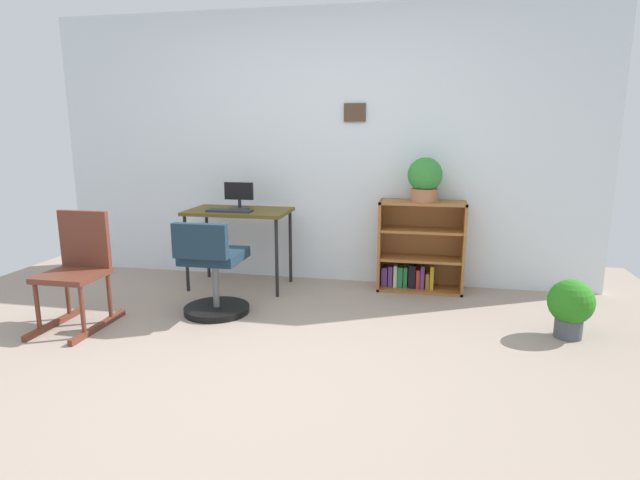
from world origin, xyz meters
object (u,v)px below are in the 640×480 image
(office_chair, at_px, (213,274))
(potted_plant_floor, at_px, (571,305))
(bookshelf_low, at_px, (419,250))
(desk, at_px, (239,217))
(monitor, at_px, (239,196))
(keyboard, at_px, (230,211))
(rocking_chair, at_px, (78,268))
(potted_plant_on_shelf, at_px, (425,179))

(office_chair, xyz_separation_m, potted_plant_floor, (2.63, 0.07, -0.10))
(bookshelf_low, height_order, potted_plant_floor, bookshelf_low)
(desk, height_order, bookshelf_low, bookshelf_low)
(monitor, bearing_deg, potted_plant_floor, -15.54)
(monitor, relative_size, keyboard, 0.67)
(potted_plant_floor, bearing_deg, bookshelf_low, 138.06)
(desk, xyz_separation_m, monitor, (-0.01, 0.05, 0.18))
(keyboard, relative_size, bookshelf_low, 0.50)
(keyboard, height_order, potted_plant_floor, keyboard)
(monitor, xyz_separation_m, office_chair, (0.07, -0.82, -0.51))
(keyboard, height_order, rocking_chair, rocking_chair)
(potted_plant_floor, bearing_deg, office_chair, -178.54)
(desk, bearing_deg, office_chair, -85.85)
(monitor, distance_m, office_chair, 0.96)
(keyboard, bearing_deg, rocking_chair, -127.72)
(bookshelf_low, bearing_deg, monitor, -172.99)
(keyboard, bearing_deg, potted_plant_on_shelf, 10.74)
(keyboard, bearing_deg, office_chair, -81.63)
(office_chair, bearing_deg, monitor, 94.55)
(desk, distance_m, bookshelf_low, 1.67)
(bookshelf_low, height_order, potted_plant_on_shelf, potted_plant_on_shelf)
(monitor, xyz_separation_m, potted_plant_on_shelf, (1.66, 0.15, 0.18))
(rocking_chair, bearing_deg, bookshelf_low, 29.72)
(rocking_chair, xyz_separation_m, potted_plant_floor, (3.52, 0.46, -0.20))
(bookshelf_low, xyz_separation_m, potted_plant_floor, (1.06, -0.95, -0.13))
(office_chair, distance_m, bookshelf_low, 1.87)
(office_chair, relative_size, potted_plant_on_shelf, 1.99)
(office_chair, bearing_deg, potted_plant_floor, 1.46)
(monitor, bearing_deg, office_chair, -85.45)
(keyboard, xyz_separation_m, office_chair, (0.09, -0.64, -0.40))
(potted_plant_on_shelf, bearing_deg, monitor, -174.99)
(rocking_chair, bearing_deg, potted_plant_on_shelf, 28.50)
(rocking_chair, bearing_deg, keyboard, 52.28)
(desk, xyz_separation_m, rocking_chair, (-0.84, -1.15, -0.22))
(monitor, height_order, rocking_chair, monitor)
(monitor, bearing_deg, bookshelf_low, 7.01)
(desk, distance_m, potted_plant_floor, 2.81)
(bookshelf_low, bearing_deg, keyboard, -167.27)
(office_chair, distance_m, potted_plant_floor, 2.63)
(keyboard, bearing_deg, monitor, 80.48)
(monitor, relative_size, office_chair, 0.35)
(rocking_chair, height_order, bookshelf_low, rocking_chair)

